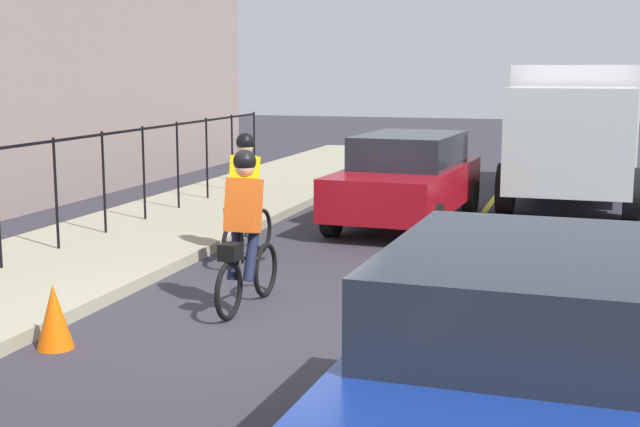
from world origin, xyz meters
TOP-DOWN VIEW (x-y plane):
  - ground_plane at (0.00, 0.00)m, footprint 80.00×80.00m
  - lane_line_centre at (0.00, -1.60)m, footprint 36.00×0.12m
  - cyclist_lead at (2.96, 1.17)m, footprint 1.71×0.37m
  - cyclist_follow at (0.57, 0.22)m, footprint 1.71×0.37m
  - patrol_sedan at (-2.58, -3.02)m, footprint 4.46×2.05m
  - parked_sedan_rear at (6.59, -0.43)m, footprint 4.50×2.13m
  - box_truck_background at (10.63, -3.17)m, footprint 6.75×2.65m
  - traffic_cone_near at (-1.28, 1.48)m, footprint 0.36×0.36m

SIDE VIEW (x-z plane):
  - ground_plane at x=0.00m, z-range 0.00..0.00m
  - lane_line_centre at x=0.00m, z-range 0.00..0.01m
  - traffic_cone_near at x=-1.28m, z-range 0.00..0.65m
  - patrol_sedan at x=-2.58m, z-range 0.03..1.61m
  - parked_sedan_rear at x=6.59m, z-range 0.03..1.61m
  - cyclist_lead at x=2.96m, z-range 0.00..1.82m
  - cyclist_follow at x=0.57m, z-range 0.00..1.82m
  - box_truck_background at x=10.63m, z-range 0.16..2.94m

